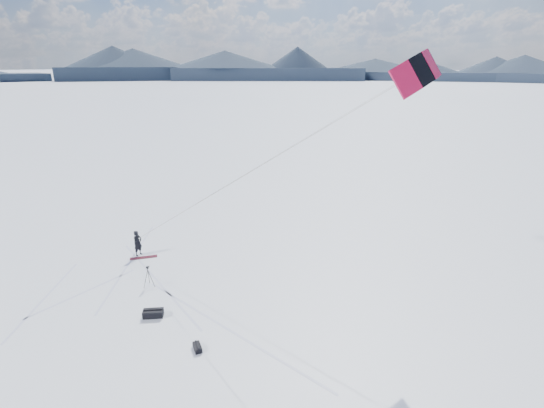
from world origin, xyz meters
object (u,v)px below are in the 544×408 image
at_px(snowkiter, 139,255).
at_px(gear_bag_b, 197,347).
at_px(tripod, 148,273).
at_px(snowboard, 144,257).
at_px(gear_bag_a, 153,313).

height_order(snowkiter, gear_bag_b, snowkiter).
xyz_separation_m(snowkiter, tripod, (3.13, -2.73, 0.78)).
height_order(snowboard, tripod, tripod).
bearing_deg(gear_bag_b, gear_bag_a, -155.80).
xyz_separation_m(tripod, gear_bag_b, (5.31, -3.27, -0.66)).
bearing_deg(gear_bag_a, tripod, 104.13).
height_order(snowboard, gear_bag_b, gear_bag_b).
bearing_deg(snowkiter, gear_bag_a, -125.99).
bearing_deg(tripod, snowkiter, 130.63).
distance_m(snowboard, gear_bag_a, 6.58).
height_order(snowboard, gear_bag_a, gear_bag_a).
distance_m(snowkiter, snowboard, 0.57).
relative_size(gear_bag_a, gear_bag_b, 1.62).
bearing_deg(snowboard, gear_bag_b, -75.55).
bearing_deg(tripod, snowboard, 127.54).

